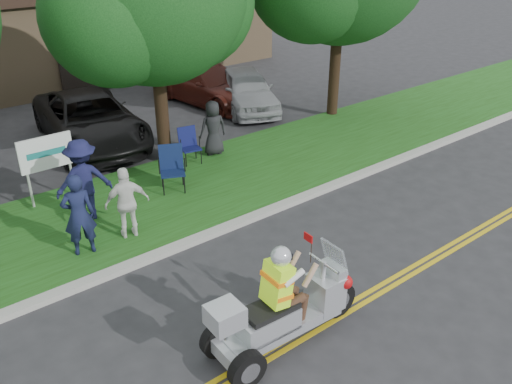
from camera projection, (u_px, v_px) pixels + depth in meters
ground at (338, 289)px, 10.12m from camera, size 120.00×120.00×0.00m
centerline_near at (361, 305)px, 9.71m from camera, size 60.00×0.10×0.01m
centerline_far at (354, 300)px, 9.82m from camera, size 60.00×0.10×0.01m
curb at (239, 222)px, 12.21m from camera, size 60.00×0.25×0.12m
grass_verge at (188, 189)px, 13.71m from camera, size 60.00×4.00×0.10m
commercial_building at (55, 24)px, 23.52m from camera, size 18.00×8.20×4.00m
business_sign at (47, 157)px, 12.53m from camera, size 1.25×0.06×1.75m
trike_scooter at (282, 312)px, 8.53m from camera, size 2.89×0.98×1.89m
lawn_chair_a at (172, 165)px, 13.38m from camera, size 0.80×0.81×1.12m
lawn_chair_b at (189, 143)px, 14.90m from camera, size 0.61×0.62×0.98m
spectator_adult_left at (79, 215)px, 10.66m from camera, size 0.71×0.55×1.74m
spectator_adult_right at (127, 203)px, 11.28m from camera, size 1.00×0.61×1.58m
spectator_chair_a at (83, 180)px, 11.89m from camera, size 1.34×0.94×1.89m
spectator_chair_b at (213, 128)px, 15.27m from camera, size 0.86×0.67×1.56m
parked_car_mid at (90, 120)px, 16.28m from camera, size 3.20×5.69×1.50m
parked_car_right at (208, 84)px, 19.90m from camera, size 2.64×5.14×1.43m
parked_car_far_right at (246, 89)px, 19.26m from camera, size 3.18×4.52×1.43m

